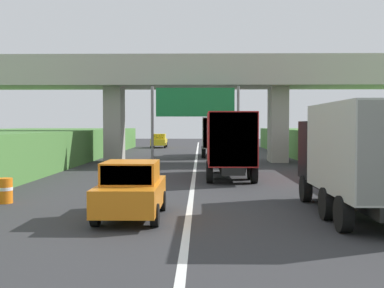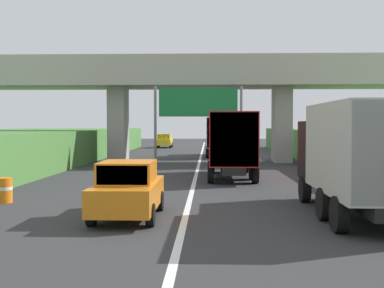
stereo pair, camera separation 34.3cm
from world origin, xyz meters
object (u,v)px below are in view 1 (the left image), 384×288
Objects in this scene: truck_red at (229,142)px; car_orange at (131,190)px; overhead_highway_sign at (195,107)px; truck_black at (358,153)px; truck_silver at (215,135)px; car_yellow at (159,141)px; construction_barrel_2 at (5,190)px.

truck_red is 11.84m from car_orange.
overhead_highway_sign is 18.32m from truck_black.
truck_silver is 1.00× the size of truck_black.
car_orange is at bearing -96.60° from truck_silver.
truck_black is at bearing -77.66° from car_yellow.
overhead_highway_sign is at bearing -98.38° from truck_silver.
overhead_highway_sign is 11.58m from truck_silver.
car_yellow reaches higher than construction_barrel_2.
truck_black is 8.11× the size of construction_barrel_2.
car_orange is (-6.87, -0.43, -1.08)m from truck_black.
truck_silver is 18.00m from car_yellow.
car_orange is 46.04m from car_yellow.
overhead_highway_sign reaches higher than construction_barrel_2.
car_yellow is at bearing 87.53° from construction_barrel_2.
overhead_highway_sign is at bearing -80.30° from car_yellow.
truck_silver is at bearing 81.62° from overhead_highway_sign.
truck_red is at bearing 106.93° from truck_black.
car_orange is at bearing -107.70° from truck_red.
car_yellow is 43.24m from construction_barrel_2.
car_orange is at bearing -95.47° from overhead_highway_sign.
truck_silver is 28.95m from truck_black.
truck_red reaches higher than construction_barrel_2.
truck_red is 1.78× the size of car_orange.
truck_silver is at bearing 90.67° from truck_red.
car_orange is (-3.37, -29.16, -1.08)m from truck_silver.
truck_black is at bearing -73.07° from truck_red.
truck_silver is 17.94m from truck_red.
car_yellow is (-4.79, 28.05, -3.11)m from overhead_highway_sign.
construction_barrel_2 is (-8.53, -8.49, -1.47)m from truck_red.
overhead_highway_sign is 1.43× the size of car_orange.
car_yellow is (-6.66, 34.71, -1.08)m from truck_red.
car_orange is at bearing -176.44° from truck_black.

